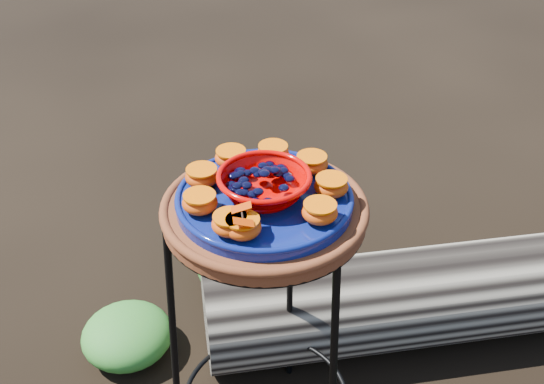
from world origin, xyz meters
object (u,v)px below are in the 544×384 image
(plant_stand, at_px, (265,341))
(red_bowl, at_px, (264,185))
(driftwood_log, at_px, (469,291))
(terracotta_saucer, at_px, (264,212))
(cobalt_plate, at_px, (264,200))

(plant_stand, xyz_separation_m, red_bowl, (0.00, 0.00, 0.43))
(plant_stand, bearing_deg, red_bowl, 0.00)
(red_bowl, relative_size, driftwood_log, 0.11)
(plant_stand, bearing_deg, terracotta_saucer, 0.00)
(terracotta_saucer, xyz_separation_m, driftwood_log, (0.45, 0.54, -0.57))
(terracotta_saucer, bearing_deg, driftwood_log, 49.98)
(plant_stand, bearing_deg, cobalt_plate, 0.00)
(red_bowl, bearing_deg, driftwood_log, 49.98)
(plant_stand, bearing_deg, driftwood_log, 49.98)
(driftwood_log, bearing_deg, red_bowl, -130.02)
(cobalt_plate, distance_m, driftwood_log, 0.93)
(terracotta_saucer, distance_m, red_bowl, 0.06)
(cobalt_plate, xyz_separation_m, red_bowl, (0.00, 0.00, 0.04))
(terracotta_saucer, bearing_deg, plant_stand, 0.00)
(terracotta_saucer, height_order, driftwood_log, terracotta_saucer)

